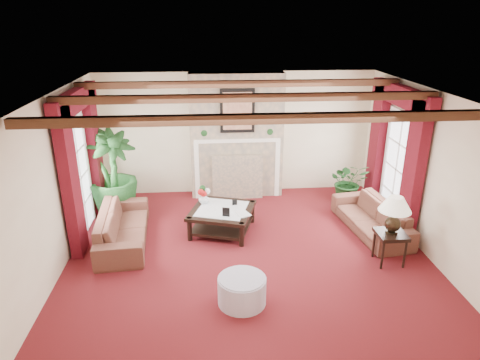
{
  "coord_description": "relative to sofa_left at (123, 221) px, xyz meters",
  "views": [
    {
      "loc": [
        -0.65,
        -6.41,
        3.81
      ],
      "look_at": [
        -0.1,
        0.4,
        1.16
      ],
      "focal_mm": 32.0,
      "sensor_mm": 36.0,
      "label": 1
    }
  ],
  "objects": [
    {
      "name": "floor",
      "position": [
        2.18,
        -0.51,
        -0.4
      ],
      "size": [
        6.0,
        6.0,
        0.0
      ],
      "primitive_type": "plane",
      "color": "#4F0E17",
      "rests_on": "ground"
    },
    {
      "name": "ceiling",
      "position": [
        2.18,
        -0.51,
        2.3
      ],
      "size": [
        6.0,
        6.0,
        0.0
      ],
      "primitive_type": "plane",
      "rotation": [
        3.14,
        0.0,
        0.0
      ],
      "color": "white",
      "rests_on": "floor"
    },
    {
      "name": "back_wall",
      "position": [
        2.18,
        2.24,
        0.95
      ],
      "size": [
        6.0,
        0.02,
        2.7
      ],
      "primitive_type": "cube",
      "color": "beige",
      "rests_on": "ground"
    },
    {
      "name": "left_wall",
      "position": [
        -0.82,
        -0.51,
        0.95
      ],
      "size": [
        0.02,
        5.5,
        2.7
      ],
      "primitive_type": "cube",
      "color": "beige",
      "rests_on": "ground"
    },
    {
      "name": "right_wall",
      "position": [
        5.18,
        -0.51,
        0.95
      ],
      "size": [
        0.02,
        5.5,
        2.7
      ],
      "primitive_type": "cube",
      "color": "beige",
      "rests_on": "ground"
    },
    {
      "name": "ceiling_beams",
      "position": [
        2.18,
        -0.51,
        2.24
      ],
      "size": [
        6.0,
        3.0,
        0.12
      ],
      "primitive_type": null,
      "color": "#382011",
      "rests_on": "ceiling"
    },
    {
      "name": "fireplace",
      "position": [
        2.18,
        2.04,
        2.3
      ],
      "size": [
        2.0,
        0.52,
        2.7
      ],
      "primitive_type": null,
      "color": "tan",
      "rests_on": "ground"
    },
    {
      "name": "french_door_left",
      "position": [
        -0.79,
        0.49,
        1.73
      ],
      "size": [
        0.1,
        1.1,
        2.16
      ],
      "primitive_type": null,
      "color": "white",
      "rests_on": "ground"
    },
    {
      "name": "french_door_right",
      "position": [
        5.15,
        0.49,
        1.73
      ],
      "size": [
        0.1,
        1.1,
        2.16
      ],
      "primitive_type": null,
      "color": "white",
      "rests_on": "ground"
    },
    {
      "name": "curtains_left",
      "position": [
        -0.68,
        0.49,
        2.15
      ],
      "size": [
        0.2,
        2.4,
        2.55
      ],
      "primitive_type": null,
      "color": "#490912",
      "rests_on": "ground"
    },
    {
      "name": "curtains_right",
      "position": [
        5.04,
        0.49,
        2.15
      ],
      "size": [
        0.2,
        2.4,
        2.55
      ],
      "primitive_type": null,
      "color": "#490912",
      "rests_on": "ground"
    },
    {
      "name": "sofa_left",
      "position": [
        0.0,
        0.0,
        0.0
      ],
      "size": [
        2.13,
        0.92,
        0.8
      ],
      "primitive_type": "imported",
      "rotation": [
        0.0,
        0.0,
        1.65
      ],
      "color": "#3C1018",
      "rests_on": "ground"
    },
    {
      "name": "sofa_right",
      "position": [
        4.55,
        0.04,
        -0.02
      ],
      "size": [
        2.08,
        1.08,
        0.75
      ],
      "primitive_type": "imported",
      "rotation": [
        0.0,
        0.0,
        -1.43
      ],
      "color": "#3C1018",
      "rests_on": "ground"
    },
    {
      "name": "potted_palm",
      "position": [
        -0.36,
        1.22,
        0.09
      ],
      "size": [
        2.71,
        2.71,
        0.97
      ],
      "primitive_type": "imported",
      "rotation": [
        0.0,
        0.0,
        0.76
      ],
      "color": "black",
      "rests_on": "ground"
    },
    {
      "name": "small_plant",
      "position": [
        4.55,
        1.43,
        -0.05
      ],
      "size": [
        1.0,
        1.07,
        0.7
      ],
      "primitive_type": "imported",
      "rotation": [
        0.0,
        0.0,
        -0.11
      ],
      "color": "black",
      "rests_on": "ground"
    },
    {
      "name": "coffee_table",
      "position": [
        1.77,
        0.26,
        -0.17
      ],
      "size": [
        1.37,
        1.37,
        0.45
      ],
      "primitive_type": null,
      "rotation": [
        0.0,
        0.0,
        -0.3
      ],
      "color": "black",
      "rests_on": "ground"
    },
    {
      "name": "side_table",
      "position": [
        4.44,
        -1.05,
        -0.13
      ],
      "size": [
        0.54,
        0.54,
        0.54
      ],
      "primitive_type": null,
      "rotation": [
        0.0,
        0.0,
        -0.19
      ],
      "color": "black",
      "rests_on": "ground"
    },
    {
      "name": "ottoman",
      "position": [
        1.96,
        -1.92,
        -0.2
      ],
      "size": [
        0.68,
        0.68,
        0.4
      ],
      "primitive_type": "cylinder",
      "color": "#B2AAC0",
      "rests_on": "ground"
    },
    {
      "name": "table_lamp",
      "position": [
        4.44,
        -1.05,
        0.47
      ],
      "size": [
        0.51,
        0.51,
        0.65
      ],
      "primitive_type": null,
      "color": "black",
      "rests_on": "side_table"
    },
    {
      "name": "flower_vase",
      "position": [
        1.44,
        0.55,
        0.15
      ],
      "size": [
        0.32,
        0.32,
        0.2
      ],
      "primitive_type": "imported",
      "rotation": [
        0.0,
        0.0,
        0.31
      ],
      "color": "silver",
      "rests_on": "coffee_table"
    },
    {
      "name": "book",
      "position": [
        2.04,
        -0.04,
        0.2
      ],
      "size": [
        0.23,
        0.18,
        0.29
      ],
      "primitive_type": "imported",
      "rotation": [
        0.0,
        0.0,
        0.42
      ],
      "color": "black",
      "rests_on": "coffee_table"
    },
    {
      "name": "photo_frame_a",
      "position": [
        1.83,
        -0.07,
        0.14
      ],
      "size": [
        0.13,
        0.06,
        0.18
      ],
      "primitive_type": null,
      "rotation": [
        0.0,
        0.0,
        -0.31
      ],
      "color": "black",
      "rests_on": "coffee_table"
    },
    {
      "name": "photo_frame_b",
      "position": [
        2.02,
        0.4,
        0.11
      ],
      "size": [
        0.1,
        0.04,
        0.12
      ],
      "primitive_type": null,
      "rotation": [
        0.0,
        0.0,
        0.2
      ],
      "color": "black",
      "rests_on": "coffee_table"
    }
  ]
}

